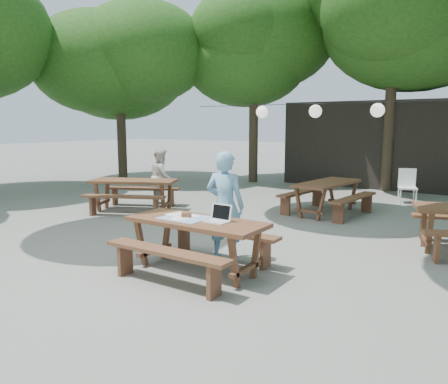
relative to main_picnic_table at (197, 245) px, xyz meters
name	(u,v)px	position (x,y,z in m)	size (l,w,h in m)	color
ground	(178,257)	(-0.64, 0.35, -0.39)	(80.00, 80.00, 0.00)	slate
pavilion	(383,144)	(-0.14, 10.85, 1.01)	(6.00, 3.00, 2.80)	black
main_picnic_table	(197,245)	(0.00, 0.00, 0.00)	(2.00, 1.58, 0.75)	brown
picnic_table_nw	(134,195)	(-3.91, 2.67, 0.00)	(2.39, 2.23, 0.75)	brown
picnic_table_far_e	(327,197)	(0.10, 4.87, 0.00)	(1.79, 2.08, 0.75)	brown
woman	(225,206)	(0.02, 0.70, 0.45)	(0.61, 0.40, 1.68)	#7AB4DE
second_person	(161,177)	(-3.85, 3.61, 0.34)	(0.71, 0.55, 1.46)	white
plastic_chair	(407,193)	(1.37, 7.40, -0.13)	(0.56, 0.56, 0.90)	white
laptop	(219,217)	(0.33, 0.07, 0.42)	(0.34, 0.27, 0.24)	white
tabletop_clutter	(185,217)	(-0.21, 0.01, 0.37)	(0.71, 0.55, 0.08)	blue
paper_lanterns	(316,111)	(-0.83, 6.35, 2.02)	(9.00, 0.34, 0.38)	black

